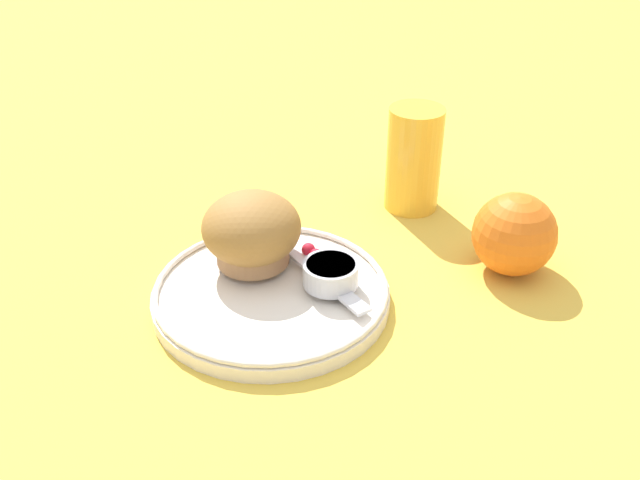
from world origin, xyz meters
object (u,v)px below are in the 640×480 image
muffin (252,231)px  orange_fruit (514,234)px  butter_knife (305,262)px  juice_glass (414,159)px

muffin → orange_fruit: (0.14, 0.21, -0.01)m
muffin → orange_fruit: 0.26m
muffin → butter_knife: (0.03, 0.04, -0.03)m
butter_knife → juice_glass: (-0.05, 0.19, 0.04)m
muffin → butter_knife: size_ratio=0.49×
butter_knife → orange_fruit: 0.21m
butter_knife → orange_fruit: orange_fruit is taller
muffin → juice_glass: (-0.01, 0.22, 0.01)m
butter_knife → orange_fruit: (0.11, 0.17, 0.02)m
butter_knife → juice_glass: juice_glass is taller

